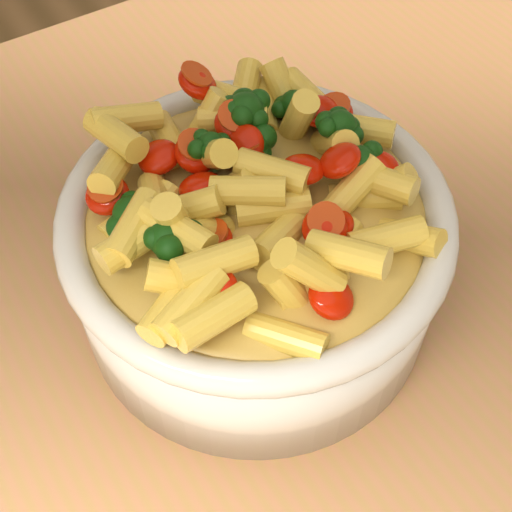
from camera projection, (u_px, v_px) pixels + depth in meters
table at (146, 415)px, 0.59m from camera, size 1.20×0.80×0.90m
serving_bowl at (256, 255)px, 0.50m from camera, size 0.26×0.26×0.11m
pasta_salad at (256, 187)px, 0.44m from camera, size 0.21×0.21×0.05m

